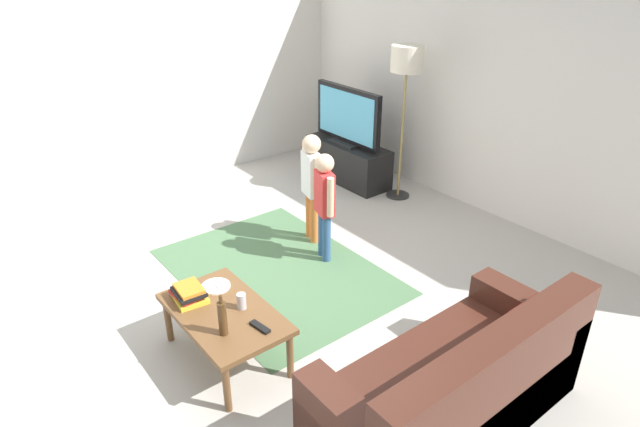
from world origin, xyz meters
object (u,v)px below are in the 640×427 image
object	(u,v)px
coffee_table	(224,317)
child_near_tv	(312,179)
soda_can	(241,301)
plate	(216,286)
book_stack	(189,293)
tv_stand	(348,162)
couch	(458,391)
bottle	(223,318)
tv	(348,117)
tv_remote	(260,327)
child_center	(325,198)
floor_lamp	(407,67)

from	to	relation	value
coffee_table	child_near_tv	bearing A→B (deg)	123.18
soda_can	plate	size ratio (longest dim) A/B	0.55
child_near_tv	book_stack	bearing A→B (deg)	-66.11
tv_stand	couch	world-z (taller)	couch
bottle	coffee_table	bearing A→B (deg)	151.39
child_near_tv	bottle	size ratio (longest dim) A/B	3.66
couch	tv	bearing A→B (deg)	149.04
tv_stand	tv_remote	distance (m)	3.65
tv_stand	book_stack	size ratio (longest dim) A/B	4.19
tv	coffee_table	distance (m)	3.55
couch	plate	xyz separation A→B (m)	(-1.75, -0.72, 0.14)
tv	plate	size ratio (longest dim) A/B	5.00
couch	soda_can	size ratio (longest dim) A/B	15.00
tv_stand	child_center	xyz separation A→B (m)	(1.34, -1.46, 0.40)
tv_remote	tv	bearing A→B (deg)	121.18
tv_stand	tv_remote	bearing A→B (deg)	-50.34
couch	tv_remote	size ratio (longest dim) A/B	10.59
child_center	book_stack	xyz separation A→B (m)	(0.39, -1.58, -0.17)
tv_stand	book_stack	world-z (taller)	book_stack
bottle	child_center	bearing A→B (deg)	119.51
floor_lamp	soda_can	distance (m)	3.38
couch	child_center	xyz separation A→B (m)	(-2.11, 0.63, 0.36)
child_center	book_stack	size ratio (longest dim) A/B	3.75
tv_stand	bottle	bearing A→B (deg)	-53.66
tv	couch	world-z (taller)	tv
child_center	floor_lamp	bearing A→B (deg)	109.74
book_stack	bottle	distance (m)	0.50
child_center	coffee_table	bearing A→B (deg)	-65.24
coffee_table	soda_can	distance (m)	0.17
couch	book_stack	distance (m)	1.97
floor_lamp	soda_can	size ratio (longest dim) A/B	14.83
book_stack	bottle	size ratio (longest dim) A/B	0.93
couch	floor_lamp	bearing A→B (deg)	140.18
soda_can	coffee_table	bearing A→B (deg)	-112.62
child_center	book_stack	bearing A→B (deg)	-76.06
floor_lamp	tv_stand	bearing A→B (deg)	-168.71
coffee_table	tv_remote	xyz separation A→B (m)	(0.32, 0.10, 0.06)
floor_lamp	couch	bearing A→B (deg)	-39.82
soda_can	floor_lamp	bearing A→B (deg)	113.79
tv	floor_lamp	world-z (taller)	floor_lamp
plate	child_center	bearing A→B (deg)	105.29
tv	child_near_tv	world-z (taller)	tv
child_near_tv	bottle	xyz separation A→B (m)	(1.25, -1.70, -0.13)
child_near_tv	tv_remote	size ratio (longest dim) A/B	6.66
tv_stand	couch	size ratio (longest dim) A/B	0.67
tv	bottle	distance (m)	3.75
couch	tv_remote	distance (m)	1.34
floor_lamp	soda_can	bearing A→B (deg)	-66.21
bottle	soda_can	bearing A→B (deg)	125.31
floor_lamp	child_center	distance (m)	1.93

